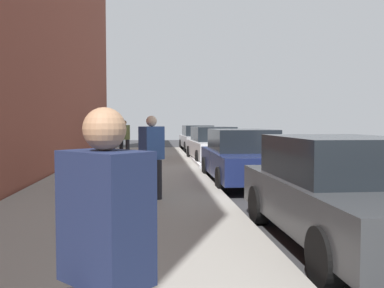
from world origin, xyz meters
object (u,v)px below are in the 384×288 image
at_px(pedestrian_blue_coat, 152,154).
at_px(pedestrian_navy_coat, 106,262).
at_px(parked_car_charcoal, 342,191).
at_px(pedestrian_brown_coat, 107,149).
at_px(parked_car_white, 213,145).
at_px(parked_car_navy, 242,157).
at_px(pedestrian_olive_coat, 124,137).
at_px(parked_car_silver, 198,138).

bearing_deg(pedestrian_blue_coat, pedestrian_navy_coat, -1.54).
xyz_separation_m(parked_car_charcoal, pedestrian_brown_coat, (-5.05, -3.79, 0.29)).
bearing_deg(parked_car_charcoal, pedestrian_brown_coat, -143.13).
relative_size(parked_car_white, pedestrian_navy_coat, 2.83).
relative_size(parked_car_navy, pedestrian_olive_coat, 2.84).
bearing_deg(pedestrian_brown_coat, parked_car_white, 152.16).
bearing_deg(parked_car_white, pedestrian_brown_coat, -27.84).
distance_m(parked_car_silver, pedestrian_navy_coat, 22.66).
height_order(parked_car_charcoal, pedestrian_brown_coat, pedestrian_brown_coat).
bearing_deg(parked_car_silver, parked_car_white, -0.39).
relative_size(parked_car_charcoal, pedestrian_navy_coat, 2.70).
distance_m(parked_car_navy, pedestrian_navy_coat, 9.78).
bearing_deg(parked_car_silver, pedestrian_olive_coat, -35.04).
distance_m(parked_car_navy, parked_car_charcoal, 5.88).
height_order(pedestrian_navy_coat, pedestrian_blue_coat, pedestrian_blue_coat).
height_order(pedestrian_navy_coat, pedestrian_olive_coat, pedestrian_olive_coat).
distance_m(parked_car_navy, pedestrian_blue_coat, 3.77).
height_order(parked_car_charcoal, pedestrian_blue_coat, pedestrian_blue_coat).
bearing_deg(parked_car_navy, parked_car_silver, 179.63).
bearing_deg(parked_car_charcoal, parked_car_silver, -179.75).
xyz_separation_m(parked_car_white, pedestrian_brown_coat, (6.93, -3.66, 0.29)).
bearing_deg(pedestrian_brown_coat, pedestrian_navy_coat, 6.36).
distance_m(parked_car_navy, pedestrian_brown_coat, 3.73).
relative_size(pedestrian_navy_coat, pedestrian_olive_coat, 1.00).
distance_m(pedestrian_olive_coat, pedestrian_blue_coat, 10.47).
relative_size(parked_car_silver, parked_car_charcoal, 1.07).
bearing_deg(parked_car_white, parked_car_navy, -0.35).
xyz_separation_m(parked_car_silver, pedestrian_blue_coat, (15.90, -2.57, 0.29)).
bearing_deg(parked_car_silver, pedestrian_brown_coat, -14.91).
bearing_deg(pedestrian_olive_coat, pedestrian_navy_coat, 3.76).
xyz_separation_m(parked_car_charcoal, pedestrian_blue_coat, (-3.06, -2.65, 0.30)).
bearing_deg(pedestrian_olive_coat, parked_car_charcoal, 16.36).
bearing_deg(pedestrian_olive_coat, parked_car_silver, 144.96).
bearing_deg(parked_car_silver, pedestrian_blue_coat, -9.19).
distance_m(parked_car_white, pedestrian_olive_coat, 4.10).
distance_m(parked_car_charcoal, pedestrian_brown_coat, 6.32).
height_order(parked_car_white, pedestrian_blue_coat, pedestrian_blue_coat).
xyz_separation_m(parked_car_navy, pedestrian_brown_coat, (0.83, -3.62, 0.29)).
distance_m(parked_car_white, parked_car_navy, 6.10).
distance_m(parked_car_navy, pedestrian_olive_coat, 8.47).
distance_m(parked_car_white, pedestrian_navy_coat, 15.74).
bearing_deg(pedestrian_olive_coat, pedestrian_blue_coat, 7.10).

